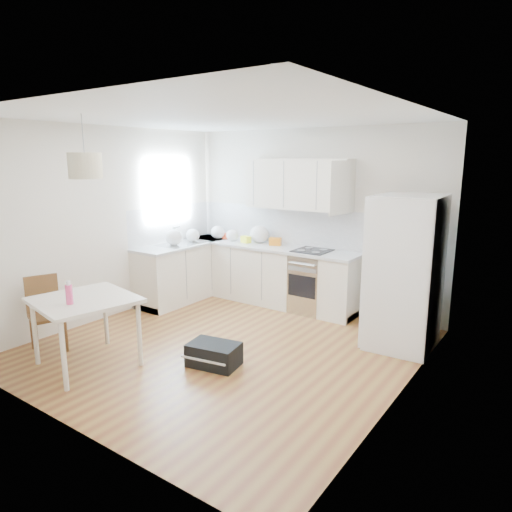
{
  "coord_description": "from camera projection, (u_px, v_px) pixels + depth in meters",
  "views": [
    {
      "loc": [
        3.29,
        -4.07,
        2.25
      ],
      "look_at": [
        0.16,
        0.4,
        1.09
      ],
      "focal_mm": 32.0,
      "sensor_mm": 36.0,
      "label": 1
    }
  ],
  "objects": [
    {
      "name": "floor",
      "position": [
        226.0,
        347.0,
        5.57
      ],
      "size": [
        4.2,
        4.2,
        0.0
      ],
      "primitive_type": "plane",
      "color": "brown",
      "rests_on": "ground"
    },
    {
      "name": "ceiling",
      "position": [
        223.0,
        117.0,
        5.01
      ],
      "size": [
        4.2,
        4.2,
        0.0
      ],
      "primitive_type": "plane",
      "rotation": [
        3.14,
        0.0,
        0.0
      ],
      "color": "white",
      "rests_on": "wall_back"
    },
    {
      "name": "wall_back",
      "position": [
        311.0,
        219.0,
        6.97
      ],
      "size": [
        4.2,
        0.0,
        4.2
      ],
      "primitive_type": "plane",
      "rotation": [
        1.57,
        0.0,
        0.0
      ],
      "color": "silver",
      "rests_on": "floor"
    },
    {
      "name": "wall_left",
      "position": [
        109.0,
        223.0,
        6.47
      ],
      "size": [
        0.0,
        4.2,
        4.2
      ],
      "primitive_type": "plane",
      "rotation": [
        1.57,
        0.0,
        1.57
      ],
      "color": "silver",
      "rests_on": "floor"
    },
    {
      "name": "wall_right",
      "position": [
        406.0,
        261.0,
        4.11
      ],
      "size": [
        0.0,
        4.2,
        4.2
      ],
      "primitive_type": "plane",
      "rotation": [
        1.57,
        0.0,
        -1.57
      ],
      "color": "silver",
      "rests_on": "floor"
    },
    {
      "name": "window_glassblock",
      "position": [
        168.0,
        191.0,
        7.3
      ],
      "size": [
        0.02,
        1.0,
        1.0
      ],
      "primitive_type": "cube",
      "color": "#BFE0F9",
      "rests_on": "wall_left"
    },
    {
      "name": "cabinets_back",
      "position": [
        267.0,
        275.0,
        7.26
      ],
      "size": [
        3.0,
        0.6,
        0.88
      ],
      "primitive_type": "cube",
      "color": "white",
      "rests_on": "floor"
    },
    {
      "name": "cabinets_left",
      "position": [
        186.0,
        272.0,
        7.45
      ],
      "size": [
        0.6,
        1.8,
        0.88
      ],
      "primitive_type": "cube",
      "color": "white",
      "rests_on": "floor"
    },
    {
      "name": "counter_back",
      "position": [
        267.0,
        246.0,
        7.16
      ],
      "size": [
        3.02,
        0.64,
        0.04
      ],
      "primitive_type": "cube",
      "color": "silver",
      "rests_on": "cabinets_back"
    },
    {
      "name": "counter_left",
      "position": [
        185.0,
        244.0,
        7.35
      ],
      "size": [
        0.64,
        1.82,
        0.04
      ],
      "primitive_type": "cube",
      "color": "silver",
      "rests_on": "cabinets_left"
    },
    {
      "name": "backsplash_back",
      "position": [
        277.0,
        225.0,
        7.33
      ],
      "size": [
        3.0,
        0.01,
        0.58
      ],
      "primitive_type": "cube",
      "color": "white",
      "rests_on": "wall_back"
    },
    {
      "name": "backsplash_left",
      "position": [
        171.0,
        224.0,
        7.45
      ],
      "size": [
        0.01,
        1.8,
        0.58
      ],
      "primitive_type": "cube",
      "color": "white",
      "rests_on": "wall_left"
    },
    {
      "name": "upper_cabinets",
      "position": [
        298.0,
        184.0,
        6.82
      ],
      "size": [
        1.7,
        0.32,
        0.75
      ],
      "primitive_type": "cube",
      "color": "white",
      "rests_on": "wall_back"
    },
    {
      "name": "range_oven",
      "position": [
        312.0,
        282.0,
        6.81
      ],
      "size": [
        0.5,
        0.61,
        0.88
      ],
      "primitive_type": null,
      "color": "#B9BCBE",
      "rests_on": "floor"
    },
    {
      "name": "sink",
      "position": [
        183.0,
        244.0,
        7.31
      ],
      "size": [
        0.5,
        0.8,
        0.16
      ],
      "primitive_type": null,
      "color": "#B9BCBE",
      "rests_on": "counter_left"
    },
    {
      "name": "refrigerator",
      "position": [
        406.0,
        272.0,
        5.47
      ],
      "size": [
        0.92,
        0.97,
        1.84
      ],
      "primitive_type": null,
      "rotation": [
        0.0,
        0.0,
        0.05
      ],
      "color": "white",
      "rests_on": "floor"
    },
    {
      "name": "dining_table",
      "position": [
        85.0,
        306.0,
        4.95
      ],
      "size": [
        1.15,
        1.15,
        0.77
      ],
      "rotation": [
        0.0,
        0.0,
        -0.2
      ],
      "color": "beige",
      "rests_on": "floor"
    },
    {
      "name": "dining_chair",
      "position": [
        47.0,
        315.0,
        5.38
      ],
      "size": [
        0.48,
        0.48,
        0.89
      ],
      "primitive_type": null,
      "rotation": [
        0.0,
        0.0,
        -0.34
      ],
      "color": "#4E2E17",
      "rests_on": "floor"
    },
    {
      "name": "drink_bottle",
      "position": [
        69.0,
        293.0,
        4.71
      ],
      "size": [
        0.08,
        0.08,
        0.25
      ],
      "primitive_type": "cylinder",
      "rotation": [
        0.0,
        0.0,
        -0.06
      ],
      "color": "#DF3E78",
      "rests_on": "dining_table"
    },
    {
      "name": "gym_bag",
      "position": [
        214.0,
        354.0,
        5.05
      ],
      "size": [
        0.61,
        0.46,
        0.25
      ],
      "primitive_type": "cube",
      "rotation": [
        0.0,
        0.0,
        0.18
      ],
      "color": "black",
      "rests_on": "floor"
    },
    {
      "name": "pendant_lamp",
      "position": [
        85.0,
        166.0,
        4.72
      ],
      "size": [
        0.44,
        0.44,
        0.27
      ],
      "primitive_type": "cylinder",
      "rotation": [
        0.0,
        0.0,
        0.38
      ],
      "color": "beige",
      "rests_on": "ceiling"
    },
    {
      "name": "grocery_bag_a",
      "position": [
        218.0,
        232.0,
        7.69
      ],
      "size": [
        0.25,
        0.21,
        0.22
      ],
      "primitive_type": "ellipsoid",
      "color": "white",
      "rests_on": "counter_back"
    },
    {
      "name": "grocery_bag_b",
      "position": [
        232.0,
        235.0,
        7.5
      ],
      "size": [
        0.21,
        0.18,
        0.19
      ],
      "primitive_type": "ellipsoid",
      "color": "white",
      "rests_on": "counter_back"
    },
    {
      "name": "grocery_bag_c",
      "position": [
        259.0,
        234.0,
        7.34
      ],
      "size": [
        0.31,
        0.27,
        0.28
      ],
      "primitive_type": "ellipsoid",
      "color": "white",
      "rests_on": "counter_back"
    },
    {
      "name": "grocery_bag_d",
      "position": [
        193.0,
        235.0,
        7.44
      ],
      "size": [
        0.23,
        0.2,
        0.21
      ],
      "primitive_type": "ellipsoid",
      "color": "white",
      "rests_on": "counter_back"
    },
    {
      "name": "grocery_bag_e",
      "position": [
        174.0,
        237.0,
        7.12
      ],
      "size": [
        0.28,
        0.23,
        0.25
      ],
      "primitive_type": "ellipsoid",
      "color": "white",
      "rests_on": "counter_left"
    },
    {
      "name": "snack_orange",
      "position": [
        275.0,
        242.0,
        7.13
      ],
      "size": [
        0.2,
        0.16,
        0.12
      ],
      "primitive_type": "cube",
      "rotation": [
        0.0,
        0.0,
        0.32
      ],
      "color": "#CC6B12",
      "rests_on": "counter_back"
    },
    {
      "name": "snack_yellow",
      "position": [
        246.0,
        239.0,
        7.35
      ],
      "size": [
        0.18,
        0.13,
        0.11
      ],
      "primitive_type": "cube",
      "rotation": [
        0.0,
        0.0,
        -0.25
      ],
      "color": "#F9FD28",
      "rests_on": "counter_back"
    },
    {
      "name": "snack_red",
      "position": [
        227.0,
        236.0,
        7.7
      ],
      "size": [
        0.16,
        0.14,
        0.1
      ],
      "primitive_type": "cube",
      "rotation": [
        0.0,
        0.0,
        0.4
      ],
      "color": "red",
      "rests_on": "counter_back"
    }
  ]
}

